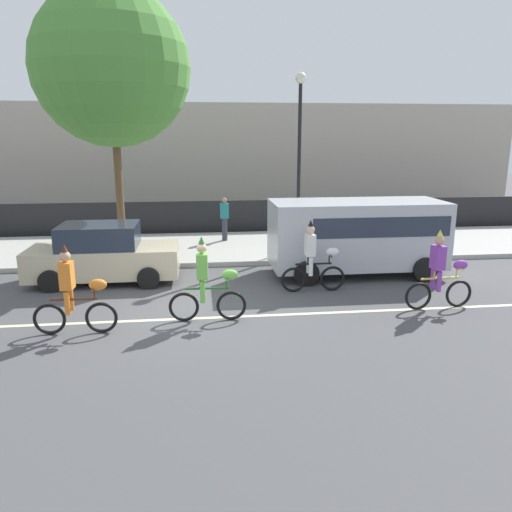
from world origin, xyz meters
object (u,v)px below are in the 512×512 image
at_px(parade_cyclist_zebra, 314,260).
at_px(parked_van_silver, 359,232).
at_px(parade_cyclist_lime, 208,284).
at_px(street_lamp_post, 300,137).
at_px(parade_cyclist_orange, 74,295).
at_px(parade_cyclist_purple, 441,274).
at_px(parked_car_beige, 103,255).
at_px(pedestrian_onlooker, 225,218).

relative_size(parade_cyclist_zebra, parked_van_silver, 0.38).
relative_size(parade_cyclist_lime, street_lamp_post, 0.33).
xyz_separation_m(parade_cyclist_orange, parade_cyclist_purple, (8.21, 0.59, 0.00)).
height_order(parade_cyclist_zebra, street_lamp_post, street_lamp_post).
bearing_deg(parade_cyclist_lime, parade_cyclist_purple, 1.67).
bearing_deg(street_lamp_post, parked_van_silver, -65.83).
bearing_deg(parade_cyclist_purple, parade_cyclist_zebra, 147.74).
relative_size(parked_van_silver, parked_car_beige, 1.22).
bearing_deg(pedestrian_onlooker, parade_cyclist_lime, -95.93).
xyz_separation_m(parade_cyclist_zebra, parked_van_silver, (1.69, 1.52, 0.44)).
distance_m(parade_cyclist_orange, pedestrian_onlooker, 9.16).
height_order(parked_van_silver, parked_car_beige, parked_van_silver).
xyz_separation_m(parade_cyclist_zebra, parade_cyclist_purple, (2.66, -1.68, 0.00)).
distance_m(parade_cyclist_zebra, parked_van_silver, 2.32).
bearing_deg(parked_van_silver, parked_car_beige, 179.32).
distance_m(street_lamp_post, pedestrian_onlooker, 4.26).
xyz_separation_m(parade_cyclist_zebra, street_lamp_post, (0.44, 4.31, 3.15)).
relative_size(parade_cyclist_lime, parade_cyclist_zebra, 1.00).
bearing_deg(parade_cyclist_zebra, street_lamp_post, 84.20).
relative_size(parade_cyclist_purple, pedestrian_onlooker, 1.19).
relative_size(parade_cyclist_purple, parked_van_silver, 0.38).
xyz_separation_m(parade_cyclist_purple, parked_car_beige, (-8.31, 3.28, -0.06)).
relative_size(parade_cyclist_orange, parade_cyclist_zebra, 1.00).
bearing_deg(parked_van_silver, street_lamp_post, 114.17).
bearing_deg(parade_cyclist_zebra, parade_cyclist_orange, -157.79).
height_order(parade_cyclist_zebra, parked_van_silver, parked_van_silver).
bearing_deg(parade_cyclist_lime, pedestrian_onlooker, 84.07).
distance_m(parade_cyclist_lime, pedestrian_onlooker, 8.05).
xyz_separation_m(parade_cyclist_lime, parade_cyclist_purple, (5.47, 0.16, 0.00)).
xyz_separation_m(parade_cyclist_lime, street_lamp_post, (3.26, 6.15, 3.15)).
height_order(parade_cyclist_zebra, parade_cyclist_purple, same).
xyz_separation_m(parade_cyclist_purple, pedestrian_onlooker, (-4.64, 7.84, 0.17)).
relative_size(parade_cyclist_orange, parked_van_silver, 0.38).
relative_size(parked_van_silver, street_lamp_post, 0.85).
relative_size(parade_cyclist_zebra, pedestrian_onlooker, 1.19).
bearing_deg(parade_cyclist_purple, parade_cyclist_orange, -175.87).
bearing_deg(parade_cyclist_zebra, parade_cyclist_purple, -32.26).
distance_m(parade_cyclist_orange, parade_cyclist_zebra, 6.00).
bearing_deg(pedestrian_onlooker, parade_cyclist_zebra, -72.14).
height_order(parade_cyclist_zebra, pedestrian_onlooker, parade_cyclist_zebra).
distance_m(parade_cyclist_orange, parked_van_silver, 8.19).
distance_m(parade_cyclist_zebra, parked_car_beige, 5.88).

